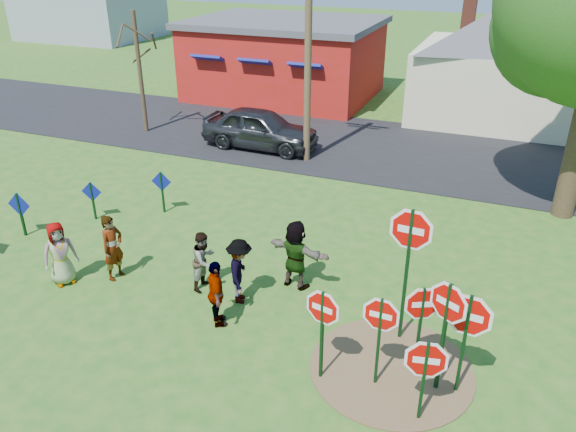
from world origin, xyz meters
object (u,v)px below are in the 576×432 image
at_px(stop_sign_b, 410,243).
at_px(person_b, 113,248).
at_px(stop_sign_d, 422,310).
at_px(suv, 260,128).
at_px(utility_pole, 308,44).
at_px(person_a, 60,254).
at_px(stop_sign_a, 323,316).
at_px(stop_sign_c, 447,314).

relative_size(stop_sign_b, person_b, 1.87).
relative_size(stop_sign_d, suv, 0.44).
relative_size(stop_sign_b, stop_sign_d, 1.55).
bearing_deg(suv, utility_pole, -104.15).
bearing_deg(person_a, stop_sign_a, -64.43).
distance_m(person_b, utility_pole, 10.16).
relative_size(person_b, utility_pole, 0.21).
bearing_deg(suv, stop_sign_d, -141.11).
bearing_deg(stop_sign_c, stop_sign_b, 156.48).
bearing_deg(person_b, person_a, 131.21).
xyz_separation_m(person_b, utility_pole, (1.54, 9.44, 3.43)).
xyz_separation_m(stop_sign_a, suv, (-6.51, 11.52, -0.60)).
distance_m(stop_sign_c, suv, 14.00).
relative_size(stop_sign_b, stop_sign_c, 1.28).
bearing_deg(stop_sign_a, stop_sign_d, 39.65).
relative_size(stop_sign_a, utility_pole, 0.26).
relative_size(stop_sign_a, stop_sign_b, 0.66).
xyz_separation_m(stop_sign_b, suv, (-7.67, 9.76, -1.46)).
bearing_deg(stop_sign_a, stop_sign_c, 26.01).
bearing_deg(utility_pole, person_b, -99.26).
height_order(stop_sign_a, utility_pole, utility_pole).
relative_size(stop_sign_b, suv, 0.68).
relative_size(stop_sign_c, suv, 0.53).
bearing_deg(stop_sign_b, stop_sign_d, -57.87).
bearing_deg(stop_sign_d, stop_sign_a, -178.71).
bearing_deg(stop_sign_c, person_a, -152.60).
distance_m(stop_sign_c, person_a, 9.05).
bearing_deg(suv, stop_sign_c, -140.44).
height_order(stop_sign_c, person_b, stop_sign_c).
bearing_deg(person_a, suv, 30.11).
xyz_separation_m(person_a, utility_pole, (2.58, 10.11, 3.47)).
relative_size(person_a, suv, 0.35).
xyz_separation_m(stop_sign_a, stop_sign_c, (2.10, 0.52, 0.27)).
height_order(suv, utility_pole, utility_pole).
distance_m(person_a, suv, 10.73).
bearing_deg(stop_sign_a, person_a, -174.56).
bearing_deg(utility_pole, person_a, -104.29).
relative_size(stop_sign_a, stop_sign_c, 0.85).
xyz_separation_m(stop_sign_b, utility_pole, (-5.48, 9.15, 1.99)).
bearing_deg(person_a, utility_pole, 17.89).
xyz_separation_m(stop_sign_a, person_a, (-6.90, 0.80, -0.62)).
bearing_deg(suv, person_a, 179.44).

